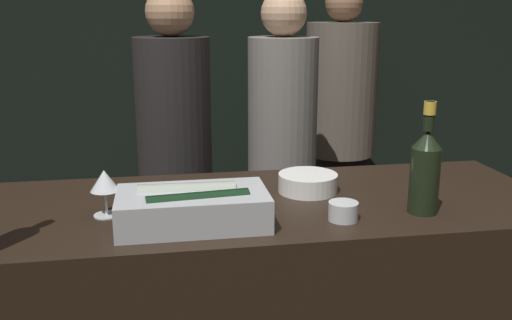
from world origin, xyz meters
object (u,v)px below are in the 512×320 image
at_px(champagne_bottle, 425,169).
at_px(person_blond_tee, 282,153).
at_px(ice_bin_with_bottles, 192,206).
at_px(person_grey_polo, 340,125).
at_px(bowl_white, 308,182).
at_px(wine_glass, 105,183).
at_px(person_in_hoodie, 175,160).
at_px(candle_votive, 343,211).

distance_m(champagne_bottle, person_blond_tee, 1.20).
relative_size(ice_bin_with_bottles, person_grey_polo, 0.22).
relative_size(bowl_white, person_grey_polo, 0.10).
xyz_separation_m(bowl_white, wine_glass, (-0.61, -0.12, 0.07)).
distance_m(bowl_white, person_blond_tee, 0.95).
bearing_deg(person_blond_tee, person_in_hoodie, -67.82).
bearing_deg(candle_votive, bowl_white, 96.88).
height_order(person_in_hoodie, person_blond_tee, person_in_hoodie).
distance_m(person_in_hoodie, person_blond_tee, 0.51).
height_order(bowl_white, person_grey_polo, person_grey_polo).
height_order(candle_votive, person_grey_polo, person_grey_polo).
distance_m(candle_votive, champagne_bottle, 0.26).
distance_m(ice_bin_with_bottles, bowl_white, 0.44).
bearing_deg(person_in_hoodie, person_blond_tee, -83.00).
xyz_separation_m(ice_bin_with_bottles, champagne_bottle, (0.65, -0.01, 0.08)).
relative_size(champagne_bottle, person_grey_polo, 0.18).
height_order(bowl_white, wine_glass, wine_glass).
relative_size(wine_glass, candle_votive, 1.62).
bearing_deg(person_grey_polo, ice_bin_with_bottles, -67.28).
relative_size(bowl_white, person_blond_tee, 0.11).
xyz_separation_m(person_blond_tee, person_grey_polo, (0.46, 0.53, 0.01)).
bearing_deg(champagne_bottle, ice_bin_with_bottles, 178.74).
relative_size(wine_glass, person_grey_polo, 0.07).
bearing_deg(person_in_hoodie, person_grey_polo, -58.44).
bearing_deg(champagne_bottle, wine_glass, 172.17).
relative_size(ice_bin_with_bottles, bowl_white, 2.14).
distance_m(champagne_bottle, person_in_hoodie, 1.31).
height_order(champagne_bottle, person_in_hoodie, person_in_hoodie).
xyz_separation_m(ice_bin_with_bottles, bowl_white, (0.38, 0.22, -0.02)).
xyz_separation_m(ice_bin_with_bottles, person_in_hoodie, (-0.01, 1.09, -0.16)).
xyz_separation_m(ice_bin_with_bottles, person_blond_tee, (0.50, 1.16, -0.16)).
relative_size(ice_bin_with_bottles, champagne_bottle, 1.25).
height_order(wine_glass, champagne_bottle, champagne_bottle).
height_order(ice_bin_with_bottles, person_grey_polo, person_grey_polo).
relative_size(bowl_white, champagne_bottle, 0.59).
xyz_separation_m(bowl_white, champagne_bottle, (0.27, -0.24, 0.10)).
bearing_deg(bowl_white, wine_glass, -169.07).
distance_m(wine_glass, person_blond_tee, 1.29).
bearing_deg(ice_bin_with_bottles, champagne_bottle, -1.26).
bearing_deg(person_in_hoodie, champagne_bottle, -148.91).
height_order(ice_bin_with_bottles, candle_votive, ice_bin_with_bottles).
xyz_separation_m(champagne_bottle, person_blond_tee, (-0.15, 1.17, -0.24)).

